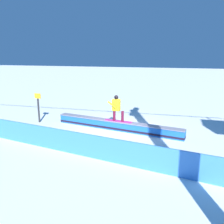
% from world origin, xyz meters
% --- Properties ---
extents(ground_plane, '(120.00, 120.00, 0.00)m').
position_xyz_m(ground_plane, '(0.00, 0.00, 0.00)').
color(ground_plane, white).
extents(grind_box, '(7.23, 1.65, 0.50)m').
position_xyz_m(grind_box, '(0.00, 0.00, 0.23)').
color(grind_box, blue).
rests_on(grind_box, ground_plane).
extents(snowboarder, '(1.58, 0.46, 1.41)m').
position_xyz_m(snowboarder, '(-0.01, 0.01, 1.25)').
color(snowboarder, '#C62C8E').
rests_on(snowboarder, grind_box).
extents(safety_fence, '(13.66, 2.33, 0.96)m').
position_xyz_m(safety_fence, '(0.00, 3.72, 0.48)').
color(safety_fence, '#3A7FDE').
rests_on(safety_fence, ground_plane).
extents(trail_marker, '(0.40, 0.10, 1.76)m').
position_xyz_m(trail_marker, '(4.87, -0.06, 0.95)').
color(trail_marker, '#262628').
rests_on(trail_marker, ground_plane).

